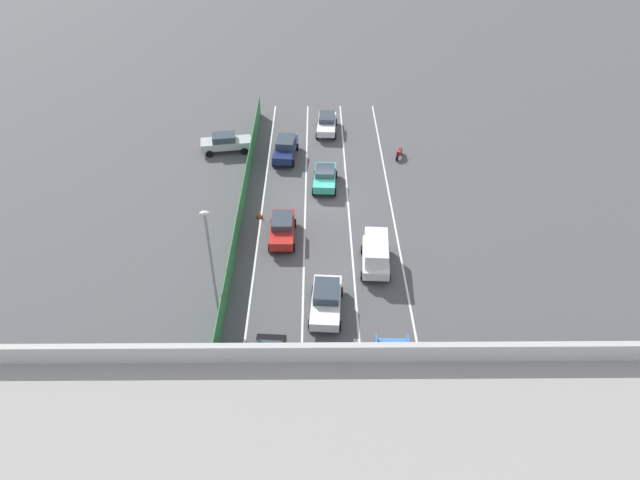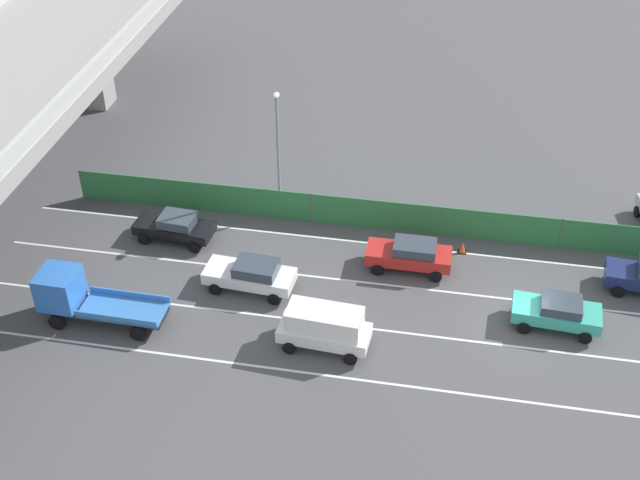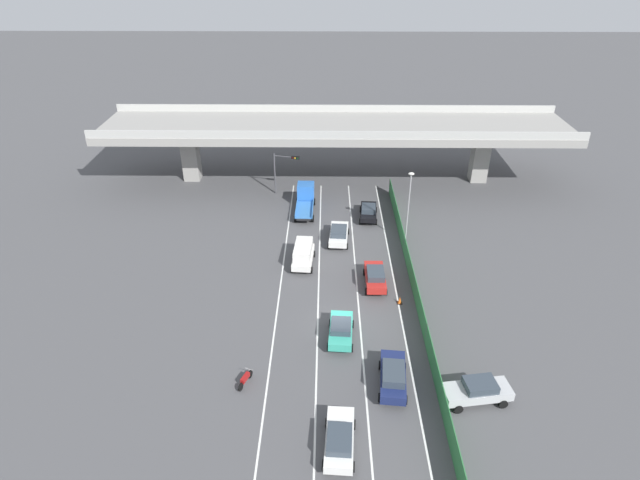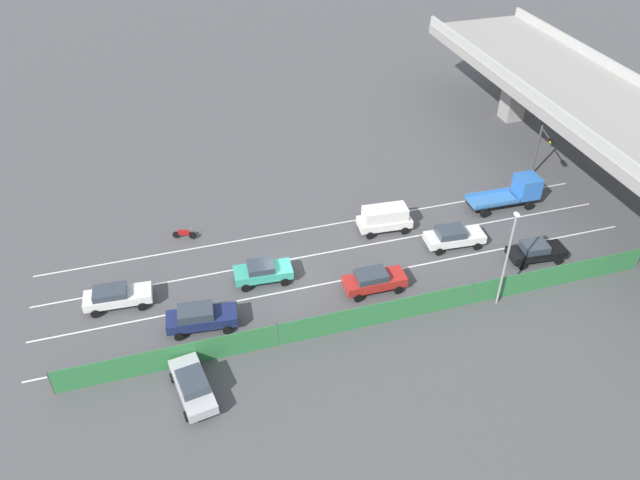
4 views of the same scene
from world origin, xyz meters
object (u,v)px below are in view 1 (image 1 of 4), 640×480
car_sedan_red (282,228)px  motorcycle (399,153)px  car_hatchback_white (327,123)px  car_taxi_teal (325,177)px  car_van_white (376,253)px  traffic_cone (259,214)px  street_lamp (210,255)px  car_sedan_white (326,300)px  car_sedan_black (267,364)px  parked_wagon_silver (226,142)px  car_sedan_navy (285,148)px  traffic_light (475,426)px  flatbed_truck_blue (399,393)px

car_sedan_red → motorcycle: 16.04m
car_hatchback_white → car_taxi_teal: bearing=88.3°
car_van_white → traffic_cone: car_van_white is taller
car_hatchback_white → street_lamp: (7.38, 25.77, 3.78)m
car_sedan_white → car_van_white: size_ratio=1.08×
car_sedan_black → parked_wagon_silver: (5.62, -26.83, 0.05)m
car_van_white → parked_wagon_silver: bearing=-53.8°
car_sedan_black → motorcycle: (-10.46, -25.50, -0.42)m
car_sedan_red → car_taxi_teal: bearing=-113.7°
car_taxi_teal → traffic_cone: bearing=42.1°
car_van_white → car_sedan_navy: (6.95, -15.92, -0.25)m
car_sedan_white → parked_wagon_silver: (9.06, -21.59, 0.01)m
car_sedan_red → street_lamp: size_ratio=0.58×
car_taxi_teal → car_sedan_black: car_taxi_teal is taller
traffic_cone → street_lamp: bearing=80.2°
car_van_white → car_sedan_red: bearing=-27.2°
car_taxi_teal → traffic_light: (-6.39, 26.80, 2.82)m
car_van_white → traffic_cone: size_ratio=6.72×
car_hatchback_white → motorcycle: 8.56m
traffic_light → street_lamp: bearing=-40.3°
motorcycle → parked_wagon_silver: parked_wagon_silver is taller
car_taxi_teal → flatbed_truck_blue: bearing=98.9°
flatbed_truck_blue → motorcycle: size_ratio=3.36×
car_van_white → car_sedan_black: size_ratio=0.98×
street_lamp → car_sedan_navy: bearing=-99.8°
car_sedan_black → car_taxi_teal: bearing=-99.8°
car_sedan_white → street_lamp: (6.94, 0.06, 3.74)m
car_sedan_navy → parked_wagon_silver: size_ratio=0.99×
flatbed_truck_blue → street_lamp: (10.67, -7.63, 3.30)m
car_sedan_black → car_sedan_red: car_sedan_red is taller
car_sedan_white → motorcycle: size_ratio=2.58×
car_sedan_black → car_sedan_navy: 25.59m
car_sedan_white → street_lamp: bearing=0.5°
street_lamp → traffic_cone: 11.67m
car_van_white → parked_wagon_silver: (12.58, -17.15, -0.29)m
car_hatchback_white → car_van_white: (-3.08, 21.26, 0.33)m
car_van_white → street_lamp: size_ratio=0.57×
parked_wagon_silver → car_sedan_black: bearing=101.8°
flatbed_truck_blue → traffic_cone: flatbed_truck_blue is taller
car_van_white → street_lamp: street_lamp is taller
car_sedan_black → car_sedan_white: bearing=-123.3°
car_hatchback_white → street_lamp: street_lamp is taller
car_hatchback_white → car_sedan_navy: size_ratio=0.98×
car_van_white → traffic_light: (-2.99, 15.92, 2.50)m
car_hatchback_white → car_sedan_black: (3.87, 30.94, -0.01)m
street_lamp → traffic_cone: (-1.84, -10.66, -4.36)m
car_hatchback_white → parked_wagon_silver: bearing=23.4°
street_lamp → motorcycle: bearing=-124.5°
car_sedan_navy → traffic_cone: size_ratio=7.36×
car_sedan_red → parked_wagon_silver: 14.94m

